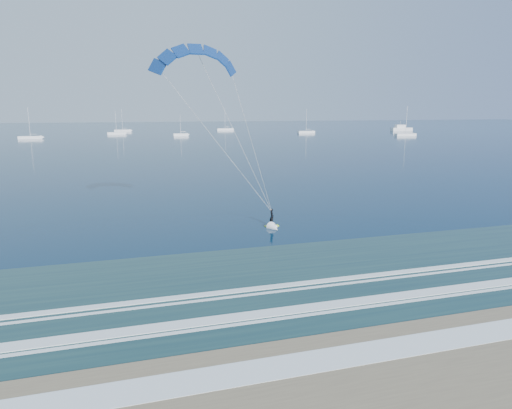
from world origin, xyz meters
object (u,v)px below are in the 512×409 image
at_px(sailboat_4, 225,129).
at_px(sailboat_3, 181,135).
at_px(sailboat_1, 30,137).
at_px(sailboat_7, 123,131).
at_px(kitesurfer_rig, 238,141).
at_px(sailboat_6, 406,135).
at_px(sailboat_2, 117,133).
at_px(sailboat_5, 306,132).
at_px(motor_yacht, 401,129).

bearing_deg(sailboat_4, sailboat_3, -122.95).
bearing_deg(sailboat_1, sailboat_3, 3.26).
bearing_deg(sailboat_7, kitesurfer_rig, -87.74).
bearing_deg(sailboat_6, sailboat_2, 158.45).
distance_m(kitesurfer_rig, sailboat_4, 233.42).
xyz_separation_m(kitesurfer_rig, sailboat_7, (-8.97, 227.49, -8.88)).
relative_size(sailboat_2, sailboat_5, 0.96).
xyz_separation_m(sailboat_3, sailboat_5, (66.83, 6.88, 0.01)).
xyz_separation_m(motor_yacht, sailboat_2, (-158.52, 6.98, -0.72)).
xyz_separation_m(motor_yacht, sailboat_3, (-129.39, -14.36, -0.73)).
bearing_deg(sailboat_3, sailboat_5, 5.88).
xyz_separation_m(sailboat_2, sailboat_6, (130.99, -51.74, 0.01)).
bearing_deg(sailboat_7, sailboat_5, -25.16).
distance_m(sailboat_6, sailboat_7, 151.21).
relative_size(kitesurfer_rig, sailboat_5, 1.52).
distance_m(sailboat_2, sailboat_5, 97.04).
distance_m(sailboat_3, sailboat_7, 56.72).
xyz_separation_m(sailboat_6, sailboat_7, (-127.78, 80.85, -0.01)).
height_order(motor_yacht, sailboat_3, sailboat_3).
height_order(sailboat_3, sailboat_5, sailboat_5).
bearing_deg(sailboat_2, sailboat_5, -8.57).
distance_m(sailboat_1, sailboat_4, 111.37).
distance_m(motor_yacht, sailboat_7, 159.45).
bearing_deg(motor_yacht, sailboat_3, -173.67).
distance_m(kitesurfer_rig, sailboat_5, 202.30).
bearing_deg(sailboat_5, sailboat_2, 171.43).
bearing_deg(sailboat_4, kitesurfer_rig, -102.35).
height_order(sailboat_5, sailboat_6, sailboat_6).
relative_size(motor_yacht, sailboat_2, 1.09).
relative_size(sailboat_3, sailboat_5, 0.80).
distance_m(motor_yacht, sailboat_5, 63.01).
bearing_deg(sailboat_6, sailboat_1, 170.85).
bearing_deg(sailboat_5, motor_yacht, 6.82).
distance_m(sailboat_3, sailboat_5, 67.18).
height_order(sailboat_3, sailboat_6, sailboat_6).
bearing_deg(kitesurfer_rig, sailboat_2, 93.51).
height_order(kitesurfer_rig, sailboat_1, kitesurfer_rig).
distance_m(motor_yacht, sailboat_4, 103.11).
bearing_deg(sailboat_6, sailboat_4, 130.32).
height_order(sailboat_1, sailboat_4, sailboat_4).
distance_m(sailboat_1, sailboat_6, 168.20).
distance_m(sailboat_2, sailboat_4, 68.71).
distance_m(sailboat_2, sailboat_7, 29.29).
bearing_deg(kitesurfer_rig, sailboat_3, 84.53).
height_order(kitesurfer_rig, sailboat_2, kitesurfer_rig).
height_order(kitesurfer_rig, sailboat_7, kitesurfer_rig).
height_order(sailboat_5, sailboat_7, sailboat_5).
bearing_deg(sailboat_6, motor_yacht, 58.41).
relative_size(sailboat_4, sailboat_7, 1.09).
bearing_deg(sailboat_7, sailboat_3, -62.80).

